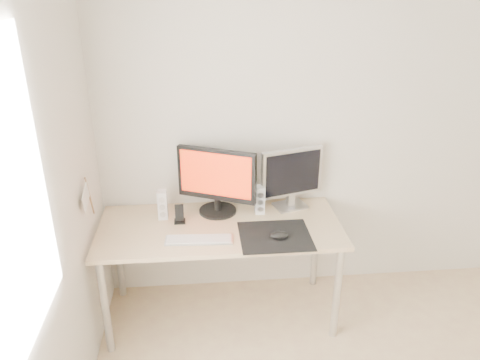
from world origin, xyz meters
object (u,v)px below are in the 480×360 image
desk (220,235)px  main_monitor (217,179)px  speaker_left (163,205)px  keyboard (199,240)px  mouse (279,235)px  phone_dock (180,217)px  second_monitor (292,176)px  speaker_right (260,200)px

desk → main_monitor: bearing=92.5°
speaker_left → keyboard: 0.41m
desk → mouse: bearing=-29.2°
main_monitor → mouse: bearing=-46.3°
main_monitor → speaker_left: bearing=-173.0°
speaker_left → phone_dock: bearing=-33.5°
mouse → second_monitor: (0.15, 0.42, 0.22)m
desk → phone_dock: bearing=166.3°
mouse → main_monitor: (-0.37, 0.39, 0.23)m
desk → speaker_left: 0.44m
mouse → speaker_left: speaker_left is taller
desk → keyboard: 0.24m
main_monitor → keyboard: (-0.13, -0.36, -0.25)m
desk → phone_dock: phone_dock is taller
mouse → keyboard: size_ratio=0.28×
phone_dock → second_monitor: bearing=11.5°
mouse → speaker_right: (-0.08, 0.35, 0.08)m
main_monitor → speaker_right: (0.29, -0.03, -0.15)m
main_monitor → keyboard: size_ratio=1.22×
speaker_right → phone_dock: (-0.55, -0.09, -0.06)m
desk → speaker_left: (-0.38, 0.14, 0.18)m
mouse → second_monitor: size_ratio=0.27×
desk → main_monitor: 0.38m
speaker_left → phone_dock: (0.11, -0.07, -0.06)m
speaker_left → phone_dock: speaker_left is taller
mouse → speaker_left: size_ratio=0.59×
phone_dock → speaker_left: bearing=146.5°
speaker_right → second_monitor: bearing=16.8°
speaker_right → keyboard: size_ratio=0.47×
main_monitor → phone_dock: 0.35m
speaker_right → keyboard: 0.55m
main_monitor → second_monitor: bearing=4.1°
mouse → phone_dock: size_ratio=0.89×
second_monitor → phone_dock: size_ratio=3.37×
main_monitor → second_monitor: (0.52, 0.04, -0.01)m
second_monitor → phone_dock: 0.82m
speaker_left → speaker_right: 0.66m
speaker_left → desk: bearing=-20.2°
desk → second_monitor: size_ratio=3.61×
speaker_right → keyboard: bearing=-141.9°
desk → main_monitor: size_ratio=3.07×
mouse → phone_dock: bearing=156.9°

